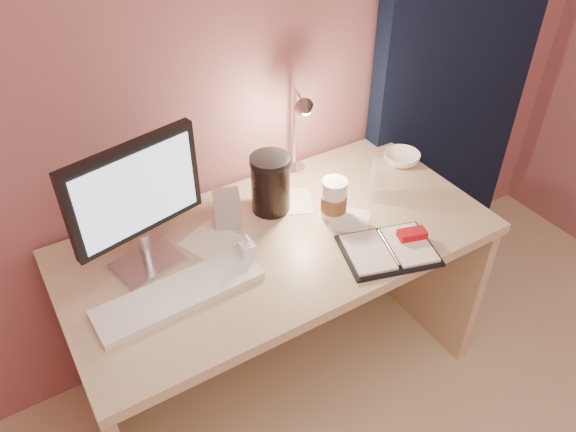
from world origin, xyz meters
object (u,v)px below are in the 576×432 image
keyboard (179,293)px  clear_cup (381,181)px  product_box (227,209)px  lotion_bottle (248,248)px  dark_jar (271,186)px  bowl (401,158)px  coffee_cup (334,200)px  desk_lamp (314,126)px  monitor (135,198)px  planner (390,248)px  desk (269,273)px

keyboard → clear_cup: (0.80, 0.07, 0.06)m
keyboard → product_box: bearing=37.1°
lotion_bottle → dark_jar: size_ratio=0.53×
clear_cup → product_box: clear_cup is taller
keyboard → bowl: size_ratio=3.50×
bowl → lotion_bottle: size_ratio=1.44×
coffee_cup → bowl: 0.43m
coffee_cup → desk_lamp: desk_lamp is taller
coffee_cup → dark_jar: size_ratio=0.77×
monitor → product_box: 0.36m
bowl → dark_jar: dark_jar is taller
monitor → planner: monitor is taller
keyboard → clear_cup: size_ratio=3.43×
lotion_bottle → dark_jar: (0.19, 0.19, 0.04)m
bowl → desk: bearing=-174.8°
bowl → planner: bearing=-134.1°
dark_jar → desk_lamp: size_ratio=0.52×
desk → lotion_bottle: 0.33m
keyboard → clear_cup: 0.80m
desk → lotion_bottle: (-0.14, -0.12, 0.28)m
coffee_cup → bowl: coffee_cup is taller
bowl → clear_cup: bearing=-148.0°
planner → monitor: bearing=170.1°
monitor → clear_cup: size_ratio=2.98×
product_box → coffee_cup: bearing=-2.4°
product_box → lotion_bottle: bearing=-76.4°
lotion_bottle → product_box: size_ratio=0.77×
desk → monitor: 0.63m
desk → bowl: 0.68m
desk → product_box: bearing=146.8°
monitor → dark_jar: (0.46, 0.05, -0.16)m
keyboard → planner: 0.67m
dark_jar → keyboard: bearing=-153.0°
keyboard → coffee_cup: coffee_cup is taller
dark_jar → lotion_bottle: bearing=-135.2°
dark_jar → product_box: 0.17m
planner → product_box: (-0.38, 0.39, 0.05)m
monitor → lotion_bottle: 0.37m
keyboard → dark_jar: dark_jar is taller
coffee_cup → bowl: bearing=17.6°
coffee_cup → bowl: (0.41, 0.13, -0.04)m
keyboard → clear_cup: bearing=3.0°
monitor → bowl: monitor is taller
product_box → desk_lamp: size_ratio=0.36×
bowl → product_box: size_ratio=1.10×
monitor → bowl: bearing=-10.6°
keyboard → product_box: 0.35m
clear_cup → product_box: (-0.53, 0.15, -0.01)m
desk_lamp → dark_jar: bearing=-144.2°
desk_lamp → lotion_bottle: bearing=-130.1°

